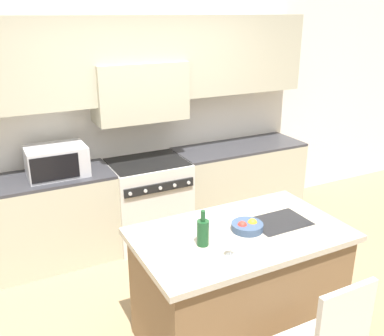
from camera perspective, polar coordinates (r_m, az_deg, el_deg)
ground_plane at (r=3.77m, az=4.08°, el=-20.04°), size 10.00×10.00×0.00m
back_cabinetry at (r=4.66m, az=-7.57°, el=9.86°), size 10.00×0.46×2.70m
back_counter at (r=4.78m, az=-5.94°, el=-4.27°), size 3.96×0.62×0.93m
range_stove at (r=4.76m, az=-5.85°, el=-4.36°), size 0.82×0.70×0.92m
microwave at (r=4.34m, az=-17.63°, el=0.93°), size 0.56×0.43×0.29m
kitchen_island at (r=3.38m, az=6.21°, el=-15.35°), size 1.54×0.92×0.93m
wine_bottle at (r=2.91m, az=1.46°, el=-8.53°), size 0.08×0.08×0.26m
wine_glass_near at (r=2.79m, az=5.22°, el=-9.59°), size 0.07×0.07×0.17m
wine_glass_far at (r=3.09m, az=1.74°, el=-6.38°), size 0.07×0.07×0.17m
fruit_bowl at (r=3.15m, az=7.38°, el=-7.71°), size 0.23×0.23×0.08m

